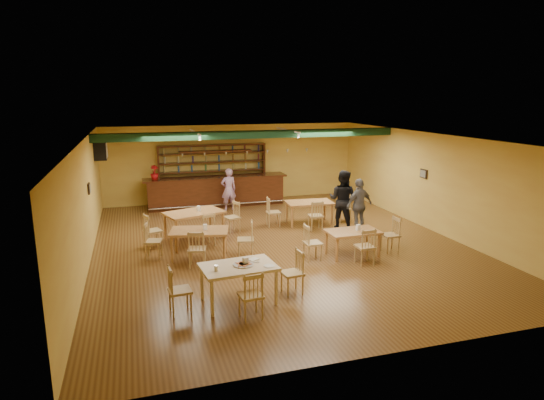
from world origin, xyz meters
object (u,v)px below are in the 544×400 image
object	(u,v)px
patron_bar	(229,189)
dining_table_b	(309,213)
bar_counter	(216,191)
dining_table_a	(195,225)
dining_table_d	(352,243)
near_table	(239,284)
patron_right_a	(343,200)
dining_table_c	(200,244)

from	to	relation	value
patron_bar	dining_table_b	bearing A→B (deg)	123.53
bar_counter	patron_bar	distance (m)	0.91
bar_counter	dining_table_b	bearing A→B (deg)	-54.32
dining_table_a	dining_table_d	distance (m)	4.62
bar_counter	dining_table_a	world-z (taller)	bar_counter
bar_counter	near_table	bearing A→B (deg)	-97.08
dining_table_d	patron_right_a	world-z (taller)	patron_right_a
dining_table_d	patron_bar	bearing A→B (deg)	108.94
dining_table_c	near_table	world-z (taller)	near_table
dining_table_b	dining_table_d	bearing A→B (deg)	-86.31
dining_table_b	dining_table_c	distance (m)	4.46
dining_table_d	near_table	bearing A→B (deg)	-152.10
dining_table_a	patron_right_a	size ratio (longest dim) A/B	0.88
dining_table_b	patron_right_a	xyz separation A→B (m)	(0.80, -0.80, 0.56)
dining_table_b	near_table	world-z (taller)	near_table
near_table	dining_table_c	bearing A→B (deg)	91.64
dining_table_a	dining_table_b	world-z (taller)	dining_table_a
dining_table_c	patron_bar	distance (m)	5.11
bar_counter	patron_right_a	world-z (taller)	patron_right_a
bar_counter	patron_bar	bearing A→B (deg)	-69.02
dining_table_b	near_table	size ratio (longest dim) A/B	1.01
bar_counter	dining_table_d	world-z (taller)	bar_counter
dining_table_a	patron_bar	world-z (taller)	patron_bar
dining_table_d	patron_right_a	size ratio (longest dim) A/B	0.73
dining_table_a	near_table	world-z (taller)	dining_table_a
bar_counter	dining_table_d	distance (m)	7.06
dining_table_a	bar_counter	bearing A→B (deg)	52.58
near_table	patron_right_a	size ratio (longest dim) A/B	0.79
dining_table_c	patron_bar	bearing A→B (deg)	83.42
dining_table_d	dining_table_a	bearing A→B (deg)	143.70
near_table	dining_table_d	bearing A→B (deg)	23.40
dining_table_c	patron_bar	size ratio (longest dim) A/B	0.95
dining_table_b	dining_table_d	size ratio (longest dim) A/B	1.10
bar_counter	dining_table_b	world-z (taller)	bar_counter
bar_counter	patron_bar	size ratio (longest dim) A/B	3.46
dining_table_b	bar_counter	bearing A→B (deg)	129.95
patron_right_a	dining_table_c	bearing A→B (deg)	61.97
dining_table_b	near_table	bearing A→B (deg)	-120.10
patron_right_a	dining_table_a	bearing A→B (deg)	42.26
dining_table_b	patron_right_a	distance (m)	1.26
dining_table_a	dining_table_c	size ratio (longest dim) A/B	1.11
dining_table_c	patron_right_a	xyz separation A→B (m)	(4.68, 1.39, 0.56)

